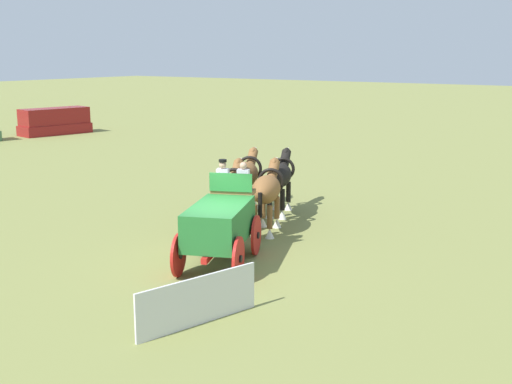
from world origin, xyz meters
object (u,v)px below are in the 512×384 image
at_px(draft_horse_rear_off, 267,191).
at_px(draft_horse_lead_off, 280,177).
at_px(show_wagon, 221,223).
at_px(parked_vehicle_f, 55,122).
at_px(draft_horse_rear_near, 229,190).
at_px(draft_horse_lead_near, 246,176).

bearing_deg(draft_horse_rear_off, draft_horse_lead_off, 22.57).
distance_m(show_wagon, parked_vehicle_f, 33.33).
bearing_deg(show_wagon, draft_horse_rear_off, 12.42).
bearing_deg(parked_vehicle_f, draft_horse_rear_near, -118.45).
relative_size(draft_horse_rear_near, parked_vehicle_f, 0.54).
height_order(show_wagon, draft_horse_rear_near, show_wagon).
height_order(show_wagon, draft_horse_lead_off, show_wagon).
bearing_deg(show_wagon, draft_horse_rear_near, 32.73).
bearing_deg(parked_vehicle_f, draft_horse_lead_near, -115.11).
bearing_deg(draft_horse_lead_off, draft_horse_lead_near, 113.23).
xyz_separation_m(draft_horse_rear_near, draft_horse_rear_off, (0.51, -1.20, 0.05)).
xyz_separation_m(draft_horse_rear_near, draft_horse_lead_off, (2.92, -0.20, 0.03)).
distance_m(draft_horse_lead_near, parked_vehicle_f, 28.08).
height_order(draft_horse_lead_off, parked_vehicle_f, draft_horse_lead_off).
xyz_separation_m(draft_horse_rear_off, draft_horse_lead_near, (1.90, 2.20, -0.02)).
relative_size(draft_horse_rear_near, draft_horse_lead_near, 1.02).
xyz_separation_m(draft_horse_rear_near, parked_vehicle_f, (14.32, 26.43, -0.42)).
bearing_deg(parked_vehicle_f, draft_horse_lead_off, -113.18).
bearing_deg(draft_horse_rear_near, draft_horse_rear_off, -67.10).
bearing_deg(draft_horse_rear_near, draft_horse_lead_near, 22.57).
bearing_deg(draft_horse_lead_off, draft_horse_rear_near, 176.15).
xyz_separation_m(draft_horse_rear_off, draft_horse_lead_off, (2.41, 1.00, -0.01)).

